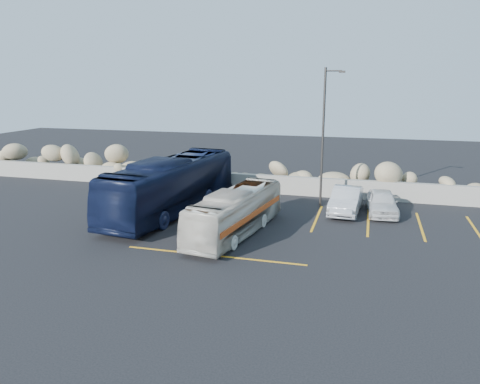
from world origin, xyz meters
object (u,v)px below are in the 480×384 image
(tour_coach, at_px, (171,185))
(car_a, at_px, (382,202))
(vintage_bus, at_px, (236,212))
(car_b, at_px, (346,200))
(lamppost, at_px, (324,134))

(tour_coach, relative_size, car_a, 2.84)
(vintage_bus, relative_size, tour_coach, 0.70)
(tour_coach, relative_size, car_b, 2.57)
(lamppost, relative_size, vintage_bus, 1.02)
(vintage_bus, relative_size, car_a, 2.00)
(tour_coach, distance_m, car_b, 9.87)
(tour_coach, bearing_deg, vintage_bus, -24.54)
(lamppost, relative_size, car_a, 2.03)
(lamppost, height_order, car_a, lamppost)
(tour_coach, bearing_deg, car_b, 21.55)
(vintage_bus, distance_m, car_a, 8.84)
(car_a, bearing_deg, car_b, -178.20)
(tour_coach, xyz_separation_m, car_a, (11.43, 2.82, -0.89))
(lamppost, distance_m, vintage_bus, 7.81)
(lamppost, bearing_deg, tour_coach, -156.30)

